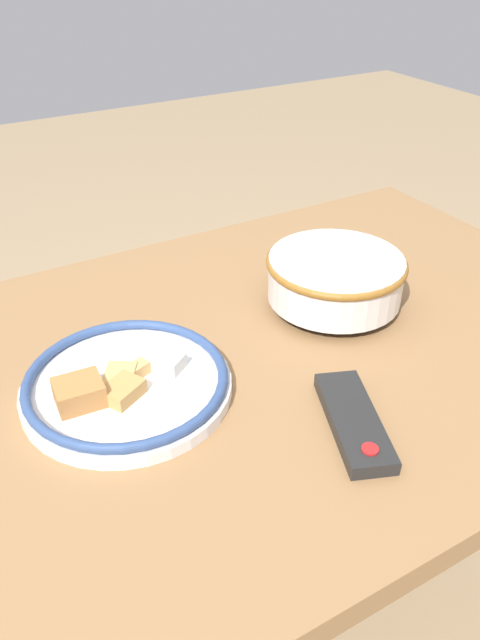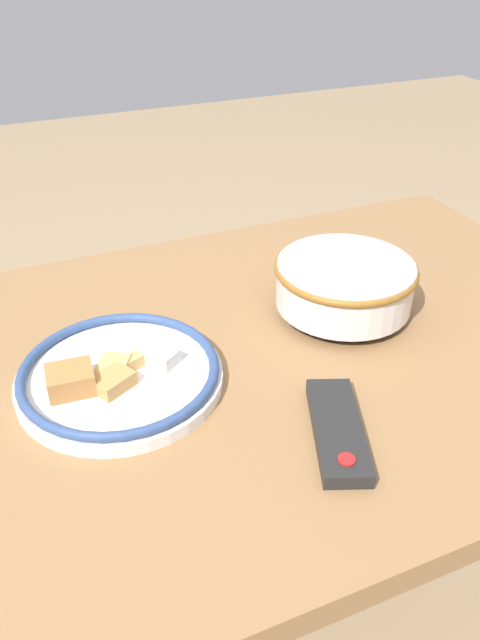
# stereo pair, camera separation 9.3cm
# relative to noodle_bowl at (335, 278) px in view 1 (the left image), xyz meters

# --- Properties ---
(dining_table) EXTENTS (1.50, 0.81, 0.71)m
(dining_table) POSITION_rel_noodle_bowl_xyz_m (0.31, 0.04, -0.13)
(dining_table) COLOR olive
(dining_table) RESTS_ON ground_plane
(noodle_bowl) EXTENTS (0.23, 0.23, 0.09)m
(noodle_bowl) POSITION_rel_noodle_bowl_xyz_m (0.00, 0.00, 0.00)
(noodle_bowl) COLOR silver
(noodle_bowl) RESTS_ON dining_table
(food_plate) EXTENTS (0.29, 0.29, 0.05)m
(food_plate) POSITION_rel_noodle_bowl_xyz_m (0.38, 0.04, -0.04)
(food_plate) COLOR white
(food_plate) RESTS_ON dining_table
(tv_remote) EXTENTS (0.12, 0.19, 0.02)m
(tv_remote) POSITION_rel_noodle_bowl_xyz_m (0.16, 0.25, -0.04)
(tv_remote) COLOR black
(tv_remote) RESTS_ON dining_table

